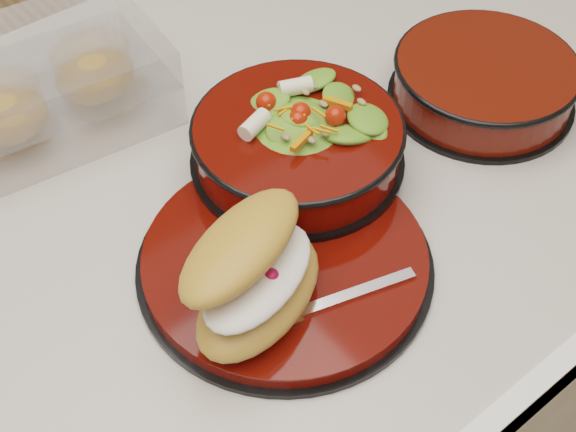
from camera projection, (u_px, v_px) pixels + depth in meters
island_counter at (301, 351)px, 1.21m from camera, size 1.24×0.74×0.90m
dinner_plate at (286, 260)px, 0.74m from camera, size 0.28×0.28×0.02m
salad_bowl at (297, 137)px, 0.79m from camera, size 0.22×0.22×0.09m
croissant at (254, 274)px, 0.66m from camera, size 0.17×0.14×0.09m
fork at (334, 300)px, 0.70m from camera, size 0.14×0.06×0.00m
pastry_box at (49, 85)px, 0.85m from camera, size 0.26×0.20×0.09m
extra_bowl at (484, 80)px, 0.88m from camera, size 0.21×0.21×0.05m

